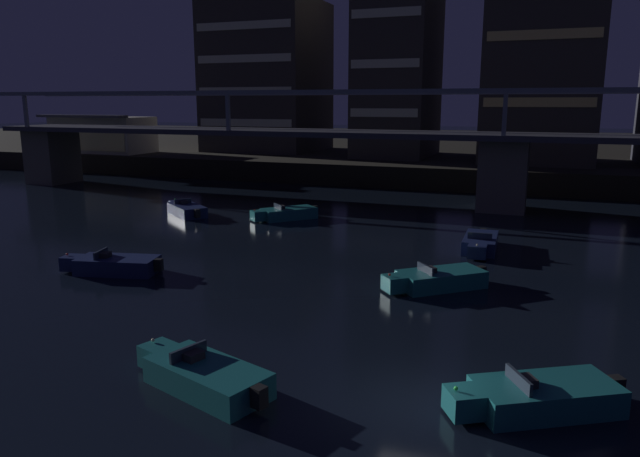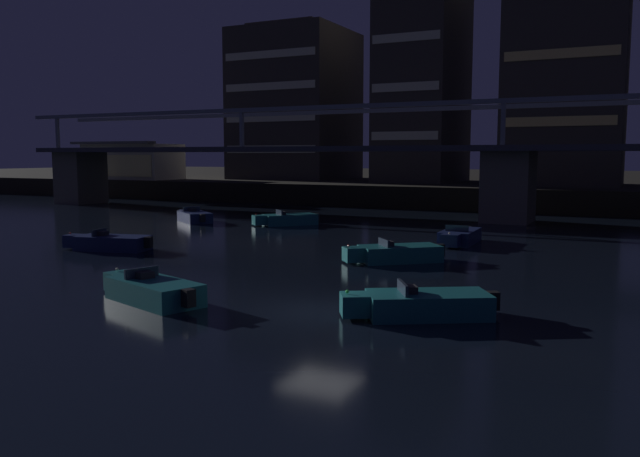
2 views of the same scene
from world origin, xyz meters
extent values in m
plane|color=black|center=(0.00, 0.00, 0.00)|extent=(400.00, 400.00, 0.00)
cube|color=black|center=(0.00, 81.21, 1.10)|extent=(240.00, 80.00, 2.20)
cube|color=#605B51|center=(-45.71, 33.21, 2.77)|extent=(3.60, 4.40, 5.55)
cube|color=#605B51|center=(0.00, 33.21, 2.77)|extent=(3.60, 4.40, 5.55)
cube|color=#33333D|center=(0.00, 33.21, 5.78)|extent=(97.41, 6.40, 0.45)
cube|color=slate|center=(0.00, 30.31, 9.20)|extent=(97.41, 0.36, 0.36)
cube|color=slate|center=(0.00, 36.11, 9.20)|extent=(97.41, 0.36, 0.36)
cube|color=slate|center=(-45.71, 30.31, 7.60)|extent=(0.30, 0.30, 3.20)
cube|color=slate|center=(-22.85, 30.31, 7.60)|extent=(0.30, 0.30, 3.20)
cube|color=slate|center=(0.00, 30.31, 7.60)|extent=(0.30, 0.30, 3.20)
cube|color=#38332D|center=(-31.40, 56.11, 11.58)|extent=(13.42, 13.17, 18.77)
cube|color=beige|center=(-31.40, 49.48, 5.95)|extent=(12.35, 0.10, 0.90)
cube|color=beige|center=(-31.40, 49.48, 9.71)|extent=(12.35, 0.10, 0.90)
cube|color=beige|center=(-31.40, 49.48, 13.46)|extent=(12.35, 0.10, 0.90)
cube|color=beige|center=(-31.40, 49.48, 17.22)|extent=(12.35, 0.10, 0.90)
cube|color=#38332D|center=(-31.40, 56.11, 21.27)|extent=(9.40, 9.22, 0.60)
cube|color=#38332D|center=(-13.53, 53.60, 14.92)|extent=(8.04, 12.62, 25.44)
cube|color=beige|center=(-13.53, 47.25, 7.29)|extent=(7.39, 0.10, 0.90)
cube|color=beige|center=(-13.53, 47.25, 12.37)|extent=(7.39, 0.10, 0.90)
cube|color=beige|center=(-13.53, 47.25, 17.46)|extent=(7.39, 0.10, 0.90)
cube|color=#38332D|center=(2.00, 51.83, 17.66)|extent=(11.08, 11.90, 30.92)
cube|color=#F2D172|center=(2.00, 45.83, 8.38)|extent=(10.19, 0.10, 0.90)
cube|color=#F2D172|center=(2.00, 45.83, 14.57)|extent=(10.19, 0.10, 0.90)
cube|color=#B2AD9E|center=(-49.12, 45.21, 4.40)|extent=(12.00, 6.00, 4.40)
cube|color=#EAD88C|center=(-49.12, 42.16, 3.96)|extent=(11.20, 0.10, 2.64)
cube|color=#4C4C51|center=(-49.12, 41.61, 6.75)|extent=(12.40, 1.60, 0.30)
cube|color=#19234C|center=(-22.05, 22.17, 0.40)|extent=(4.21, 3.79, 0.80)
cube|color=#19234C|center=(-23.97, 23.62, 0.45)|extent=(1.31, 1.33, 0.70)
cube|color=#283342|center=(-22.72, 22.68, 0.98)|extent=(0.89, 1.14, 0.36)
cube|color=#262628|center=(-22.52, 22.53, 0.92)|extent=(0.66, 0.69, 0.24)
cube|color=black|center=(-20.32, 20.88, 0.50)|extent=(0.50, 0.50, 0.60)
sphere|color=#33D84C|center=(-24.17, 23.77, 0.88)|extent=(0.12, 0.12, 0.12)
cube|color=#196066|center=(3.46, 0.92, 0.40)|extent=(4.28, 3.54, 0.80)
cube|color=#196066|center=(1.39, -0.31, 0.45)|extent=(1.28, 1.31, 0.70)
cube|color=#283342|center=(2.72, 0.48, 0.98)|extent=(0.78, 1.21, 0.36)
cube|color=#262628|center=(2.94, 0.61, 0.92)|extent=(0.63, 0.69, 0.24)
cube|color=black|center=(5.31, 2.02, 0.50)|extent=(0.49, 0.49, 0.60)
sphere|color=#33D84C|center=(1.17, -0.44, 0.88)|extent=(0.12, 0.12, 0.12)
cube|color=#196066|center=(-1.11, 11.09, 0.40)|extent=(4.14, 3.91, 0.80)
cube|color=#196066|center=(-2.94, 9.53, 0.45)|extent=(1.33, 1.34, 0.70)
cube|color=#283342|center=(-1.76, 10.54, 0.98)|extent=(0.95, 1.09, 0.36)
cube|color=#262628|center=(-1.57, 10.70, 0.92)|extent=(0.67, 0.69, 0.24)
cube|color=black|center=(0.53, 12.49, 0.50)|extent=(0.51, 0.51, 0.60)
sphere|color=red|center=(-3.13, 9.37, 0.88)|extent=(0.12, 0.12, 0.12)
cube|color=#19234C|center=(-0.18, 19.18, 0.40)|extent=(1.91, 3.96, 0.80)
cube|color=#19234C|center=(-0.11, 16.77, 0.45)|extent=(1.02, 0.93, 0.70)
cube|color=#283342|center=(-0.16, 18.33, 0.98)|extent=(1.35, 0.14, 0.36)
cube|color=#262628|center=(-0.17, 18.58, 0.92)|extent=(0.57, 0.42, 0.24)
cube|color=black|center=(-0.24, 21.33, 0.50)|extent=(0.37, 0.37, 0.60)
sphere|color=beige|center=(-0.11, 16.52, 0.88)|extent=(0.12, 0.12, 0.12)
cube|color=#19234C|center=(-16.67, 7.74, 0.40)|extent=(4.22, 2.65, 0.80)
cube|color=#19234C|center=(-19.01, 7.19, 0.45)|extent=(1.10, 1.17, 0.70)
cube|color=#283342|center=(-17.49, 7.54, 0.98)|extent=(0.41, 1.34, 0.36)
cube|color=#262628|center=(-17.25, 7.60, 0.92)|extent=(0.52, 0.64, 0.24)
cube|color=black|center=(-14.57, 8.23, 0.50)|extent=(0.43, 0.43, 0.60)
sphere|color=red|center=(-19.25, 7.13, 0.88)|extent=(0.12, 0.12, 0.12)
cube|color=#196066|center=(-14.32, 23.70, 0.40)|extent=(3.96, 4.11, 0.80)
cube|color=#196066|center=(-15.93, 21.92, 0.45)|extent=(1.34, 1.33, 0.70)
cube|color=#283342|center=(-14.89, 23.07, 0.98)|extent=(1.07, 0.98, 0.36)
cube|color=#262628|center=(-14.72, 23.26, 0.92)|extent=(0.68, 0.67, 0.24)
cube|color=black|center=(-12.88, 25.30, 0.50)|extent=(0.51, 0.51, 0.60)
sphere|color=red|center=(-16.10, 21.73, 0.88)|extent=(0.12, 0.12, 0.12)
cube|color=#196066|center=(-5.93, -1.41, 0.40)|extent=(4.28, 2.94, 0.80)
cube|color=#196066|center=(-8.21, -0.65, 0.45)|extent=(1.17, 1.22, 0.70)
cube|color=#283342|center=(-6.73, -1.14, 0.98)|extent=(0.52, 1.31, 0.36)
cube|color=#262628|center=(-6.50, -1.22, 0.92)|extent=(0.56, 0.66, 0.24)
cube|color=black|center=(-3.88, -2.09, 0.50)|extent=(0.46, 0.46, 0.60)
sphere|color=beige|center=(-8.44, -0.57, 0.88)|extent=(0.12, 0.12, 0.12)
camera|label=1|loc=(2.94, -15.40, 8.39)|focal=33.24mm
camera|label=2|loc=(9.58, -19.33, 5.24)|focal=36.77mm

